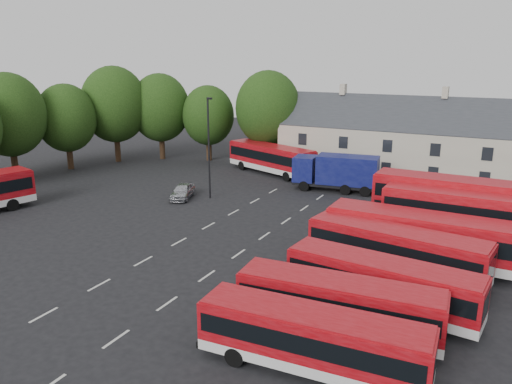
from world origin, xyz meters
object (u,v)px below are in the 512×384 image
at_px(box_truck, 337,171).
at_px(lamppost, 209,146).
at_px(bus_dd_south, 459,218).
at_px(silver_car, 183,191).
at_px(bus_row_a, 312,337).

distance_m(box_truck, lamppost, 13.08).
relative_size(bus_dd_south, lamppost, 1.08).
height_order(bus_dd_south, box_truck, bus_dd_south).
bearing_deg(lamppost, box_truck, 39.40).
height_order(box_truck, silver_car, box_truck).
bearing_deg(silver_car, box_truck, 18.09).
bearing_deg(bus_row_a, bus_dd_south, 74.47).
bearing_deg(box_truck, bus_dd_south, -49.89).
height_order(bus_row_a, bus_dd_south, bus_dd_south).
relative_size(bus_dd_south, box_truck, 1.20).
relative_size(bus_dd_south, silver_car, 2.46).
bearing_deg(bus_dd_south, silver_car, 175.88).
xyz_separation_m(bus_row_a, box_truck, (-8.64, 29.01, 0.36)).
xyz_separation_m(bus_dd_south, silver_car, (-24.66, 1.99, -1.68)).
distance_m(bus_row_a, lamppost, 28.13).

